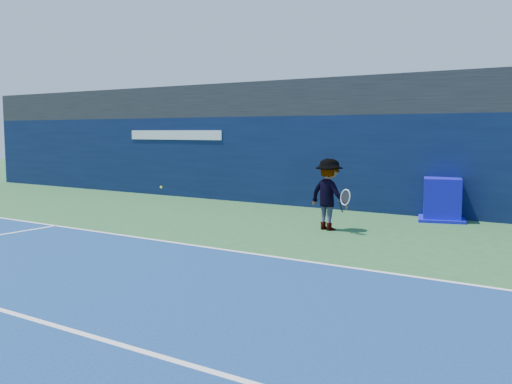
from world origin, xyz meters
The scene contains 7 objects.
ground centered at (0.00, 0.00, 0.00)m, with size 80.00×80.00×0.00m, color #2A5E2E.
baseline centered at (0.00, 3.00, 0.01)m, with size 24.00×0.10×0.01m, color white.
stadium_band centered at (0.00, 11.50, 3.60)m, with size 36.00×3.00×1.20m, color black.
back_wall_assembly centered at (0.00, 10.50, 1.50)m, with size 36.00×1.03×3.00m.
equipment_cart centered at (3.24, 9.63, 0.54)m, with size 1.56×1.56×1.20m.
tennis_player centered at (1.27, 6.48, 0.91)m, with size 1.41×0.98×1.81m.
tennis_ball centered at (-2.69, 4.58, 1.03)m, with size 0.06×0.06×0.06m.
Camera 1 is at (7.63, -6.50, 2.50)m, focal length 40.00 mm.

